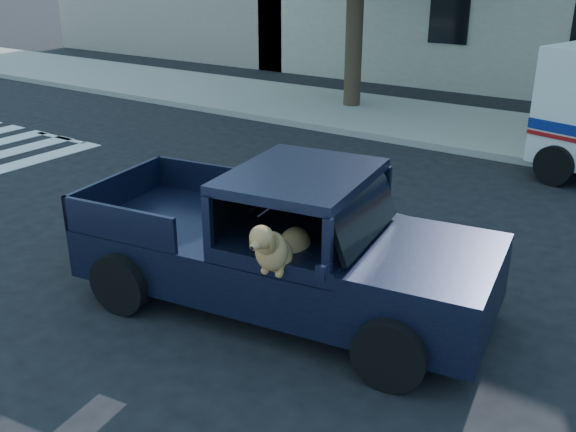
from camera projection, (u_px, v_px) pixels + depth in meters
The scene contains 4 objects.
ground at pixel (250, 299), 7.62m from camera, with size 120.00×120.00×0.00m, color black.
far_sidewalk at pixel (496, 132), 14.62m from camera, with size 60.00×4.00×0.15m, color gray.
lane_stripes at pixel (506, 241), 9.16m from camera, with size 21.60×0.14×0.01m, color silver, non-canonical shape.
pickup_truck at pixel (276, 261), 7.28m from camera, with size 4.89×2.62×1.68m.
Camera 1 is at (4.16, -5.27, 3.77)m, focal length 40.00 mm.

